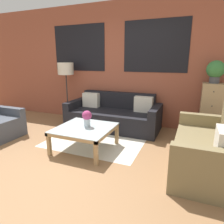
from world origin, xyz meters
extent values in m
plane|color=#8E6642|center=(0.00, 0.00, 0.00)|extent=(16.00, 16.00, 0.00)
cube|color=brown|center=(0.00, 2.44, 1.40)|extent=(8.40, 0.08, 2.80)
cube|color=black|center=(-0.95, 2.39, 1.80)|extent=(1.40, 0.01, 1.10)
cube|color=black|center=(0.95, 2.39, 1.80)|extent=(1.40, 0.01, 1.10)
cube|color=silver|center=(0.14, 1.24, 0.00)|extent=(1.80, 1.64, 0.00)
cube|color=black|center=(0.16, 1.82, 0.20)|extent=(1.76, 0.72, 0.40)
cube|color=black|center=(0.16, 2.26, 0.39)|extent=(1.76, 0.16, 0.78)
cube|color=black|center=(-0.80, 1.90, 0.29)|extent=(0.16, 0.88, 0.58)
cube|color=black|center=(1.12, 1.90, 0.29)|extent=(0.16, 0.88, 0.58)
cube|color=silver|center=(-0.49, 2.10, 0.57)|extent=(0.40, 0.16, 0.34)
cube|color=beige|center=(0.81, 2.10, 0.57)|extent=(0.40, 0.16, 0.34)
cube|color=olive|center=(1.94, 0.76, 0.21)|extent=(0.64, 1.31, 0.42)
cube|color=olive|center=(2.02, 1.49, 0.31)|extent=(0.80, 0.14, 0.62)
cube|color=olive|center=(2.02, 0.03, 0.31)|extent=(0.80, 0.14, 0.62)
cube|color=silver|center=(2.18, 0.32, 0.59)|extent=(0.16, 0.40, 0.34)
cube|color=#474C56|center=(-1.76, 0.80, 0.28)|extent=(0.80, 0.14, 0.56)
cube|color=silver|center=(0.14, 0.68, 0.40)|extent=(0.92, 0.92, 0.01)
cube|color=tan|center=(0.14, 0.24, 0.37)|extent=(0.92, 0.05, 0.05)
cube|color=tan|center=(0.14, 1.11, 0.37)|extent=(0.92, 0.05, 0.05)
cube|color=tan|center=(-0.29, 0.68, 0.37)|extent=(0.05, 0.92, 0.05)
cube|color=tan|center=(0.58, 0.68, 0.37)|extent=(0.05, 0.92, 0.05)
cube|color=tan|center=(-0.28, 0.25, 0.20)|extent=(0.06, 0.06, 0.39)
cube|color=tan|center=(0.57, 0.25, 0.20)|extent=(0.05, 0.06, 0.39)
cube|color=tan|center=(-0.28, 1.10, 0.20)|extent=(0.06, 0.06, 0.39)
cube|color=tan|center=(0.57, 1.10, 0.20)|extent=(0.05, 0.06, 0.39)
cylinder|color=#2D2D2D|center=(-1.14, 2.04, 0.01)|extent=(0.28, 0.28, 0.02)
cylinder|color=#2D2D2D|center=(-1.14, 2.04, 0.59)|extent=(0.03, 0.03, 1.15)
cylinder|color=beige|center=(-1.14, 2.04, 1.31)|extent=(0.38, 0.38, 0.29)
cube|color=tan|center=(2.15, 2.16, 0.54)|extent=(0.39, 0.41, 1.09)
sphere|color=#38332D|center=(2.15, 1.95, 0.95)|extent=(0.02, 0.02, 0.02)
sphere|color=#38332D|center=(2.15, 1.95, 0.68)|extent=(0.02, 0.02, 0.02)
sphere|color=#38332D|center=(2.15, 1.95, 0.41)|extent=(0.02, 0.02, 0.02)
sphere|color=#38332D|center=(2.15, 1.95, 0.14)|extent=(0.02, 0.02, 0.02)
cylinder|color=#47474C|center=(2.15, 2.16, 1.15)|extent=(0.18, 0.18, 0.12)
sphere|color=#387A3D|center=(2.15, 2.16, 1.35)|extent=(0.33, 0.33, 0.33)
cylinder|color=#ADBCC6|center=(0.17, 0.72, 0.48)|extent=(0.11, 0.11, 0.15)
sphere|color=#9E3366|center=(0.17, 0.72, 0.61)|extent=(0.16, 0.16, 0.16)
camera|label=1|loc=(1.80, -2.13, 1.52)|focal=32.00mm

